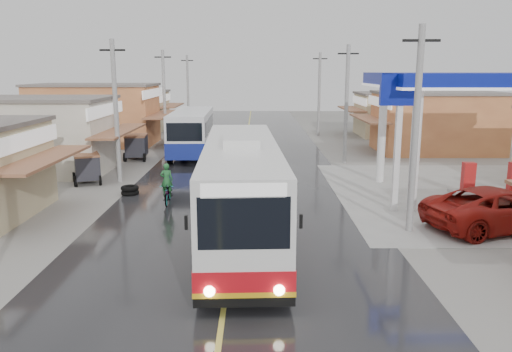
# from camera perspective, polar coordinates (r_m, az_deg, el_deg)

# --- Properties ---
(ground) EXTENTS (120.00, 120.00, 0.00)m
(ground) POSITION_cam_1_polar(r_m,az_deg,el_deg) (20.12, -2.50, -6.33)
(ground) COLOR slate
(ground) RESTS_ON ground
(road) EXTENTS (12.00, 90.00, 0.02)m
(road) POSITION_cam_1_polar(r_m,az_deg,el_deg) (34.67, -1.42, 1.51)
(road) COLOR black
(road) RESTS_ON ground
(centre_line) EXTENTS (0.15, 90.00, 0.01)m
(centre_line) POSITION_cam_1_polar(r_m,az_deg,el_deg) (34.67, -1.42, 1.53)
(centre_line) COLOR #D8CC4C
(centre_line) RESTS_ON road
(shopfronts_left) EXTENTS (11.00, 44.00, 5.20)m
(shopfronts_left) POSITION_cam_1_polar(r_m,az_deg,el_deg) (40.10, -20.23, 2.19)
(shopfronts_left) COLOR tan
(shopfronts_left) RESTS_ON ground
(shopfronts_right) EXTENTS (11.00, 44.00, 4.80)m
(shopfronts_right) POSITION_cam_1_polar(r_m,az_deg,el_deg) (34.72, 24.03, 0.46)
(shopfronts_right) COLOR #B9B4A2
(shopfronts_right) RESTS_ON ground
(utility_poles_left) EXTENTS (1.60, 50.00, 8.00)m
(utility_poles_left) POSITION_cam_1_polar(r_m,az_deg,el_deg) (36.51, -12.43, 1.75)
(utility_poles_left) COLOR gray
(utility_poles_left) RESTS_ON ground
(utility_poles_right) EXTENTS (1.60, 36.00, 8.00)m
(utility_poles_right) POSITION_cam_1_polar(r_m,az_deg,el_deg) (35.20, 10.05, 1.47)
(utility_poles_right) COLOR gray
(utility_poles_right) RESTS_ON ground
(coach_bus) EXTENTS (3.34, 12.88, 3.99)m
(coach_bus) POSITION_cam_1_polar(r_m,az_deg,el_deg) (18.77, -1.69, -1.56)
(coach_bus) COLOR silver
(coach_bus) RESTS_ON road
(second_bus) EXTENTS (2.95, 10.04, 3.31)m
(second_bus) POSITION_cam_1_polar(r_m,az_deg,el_deg) (38.14, -7.32, 5.07)
(second_bus) COLOR silver
(second_bus) RESTS_ON road
(jeepney) EXTENTS (6.69, 4.52, 1.70)m
(jeepney) POSITION_cam_1_polar(r_m,az_deg,el_deg) (22.43, 25.98, -3.36)
(jeepney) COLOR maroon
(jeepney) RESTS_ON ground
(cyclist) EXTENTS (0.75, 1.90, 2.01)m
(cyclist) POSITION_cam_1_polar(r_m,az_deg,el_deg) (24.39, -10.06, -1.61)
(cyclist) COLOR black
(cyclist) RESTS_ON ground
(tricycle_near) EXTENTS (2.18, 2.43, 1.70)m
(tricycle_near) POSITION_cam_1_polar(r_m,az_deg,el_deg) (29.93, -18.79, 1.06)
(tricycle_near) COLOR #26262D
(tricycle_near) RESTS_ON ground
(tricycle_far) EXTENTS (1.76, 2.36, 1.80)m
(tricycle_far) POSITION_cam_1_polar(r_m,az_deg,el_deg) (36.84, -13.52, 3.41)
(tricycle_far) COLOR #26262D
(tricycle_far) RESTS_ON ground
(tyre_stack) EXTENTS (0.93, 0.93, 0.48)m
(tyre_stack) POSITION_cam_1_polar(r_m,az_deg,el_deg) (26.61, -14.21, -1.59)
(tyre_stack) COLOR black
(tyre_stack) RESTS_ON ground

